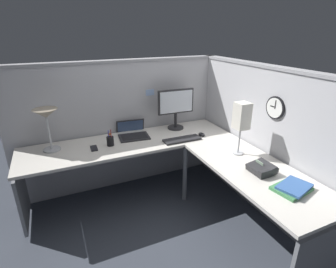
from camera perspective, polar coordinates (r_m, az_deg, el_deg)
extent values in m
plane|color=#383D47|center=(3.07, 2.22, -16.31)|extent=(6.80, 6.80, 0.00)
cube|color=#B2B2B7|center=(3.31, -10.02, 1.67)|extent=(2.57, 0.10, 1.55)
cube|color=#939399|center=(3.13, -11.00, 15.37)|extent=(2.57, 0.12, 0.03)
cube|color=#B2B2B7|center=(2.95, 20.18, -1.98)|extent=(0.10, 2.37, 1.55)
cube|color=#939399|center=(2.74, 22.37, 13.29)|extent=(0.12, 2.37, 0.03)
cube|color=beige|center=(2.97, -8.15, -1.88)|extent=(2.35, 0.66, 0.03)
cube|color=beige|center=(2.50, 18.62, -7.70)|extent=(0.66, 1.49, 0.03)
cylinder|color=slate|center=(3.05, 3.69, -8.65)|extent=(0.05, 0.05, 0.70)
cube|color=slate|center=(3.08, -29.24, -11.48)|extent=(0.03, 0.58, 0.60)
cube|color=slate|center=(2.35, 30.18, -23.05)|extent=(0.58, 0.03, 0.60)
cylinder|color=#232326|center=(3.32, 1.66, 1.42)|extent=(0.20, 0.20, 0.02)
cylinder|color=#232326|center=(3.28, 1.68, 3.06)|extent=(0.04, 0.04, 0.20)
cube|color=#232326|center=(3.21, 1.73, 7.11)|extent=(0.46, 0.04, 0.30)
cube|color=silver|center=(3.20, 1.86, 7.03)|extent=(0.42, 0.02, 0.26)
cube|color=#232326|center=(3.06, -7.41, -0.63)|extent=(0.36, 0.27, 0.02)
cube|color=black|center=(3.05, -7.42, -0.46)|extent=(0.31, 0.21, 0.00)
cube|color=#232326|center=(3.25, -8.24, 1.42)|extent=(0.35, 0.10, 0.22)
cube|color=#384C72|center=(3.24, -8.21, 1.37)|extent=(0.31, 0.08, 0.18)
cube|color=#232326|center=(2.96, 3.09, -1.20)|extent=(0.43, 0.14, 0.02)
ellipsoid|color=black|center=(3.10, 7.36, -0.10)|extent=(0.06, 0.10, 0.03)
cylinder|color=#B7BABF|center=(2.98, -23.96, -3.08)|extent=(0.17, 0.17, 0.02)
cylinder|color=#B7BABF|center=(2.91, -24.54, 0.35)|extent=(0.02, 0.02, 0.38)
cone|color=gray|center=(2.85, -25.17, 4.09)|extent=(0.24, 0.24, 0.09)
cylinder|color=black|center=(2.88, -12.49, -1.54)|extent=(0.08, 0.08, 0.10)
cylinder|color=#1E1EB2|center=(2.86, -12.86, -0.32)|extent=(0.01, 0.02, 0.13)
cylinder|color=#B21E1E|center=(2.85, -12.30, -0.34)|extent=(0.01, 0.02, 0.13)
cylinder|color=#D8591E|center=(2.87, -12.60, -0.05)|extent=(0.03, 0.03, 0.01)
cube|color=black|center=(2.86, -15.86, -3.01)|extent=(0.07, 0.15, 0.01)
cube|color=#232326|center=(2.45, 19.67, -7.17)|extent=(0.19, 0.20, 0.10)
cube|color=#8CA58C|center=(2.45, 19.33, -6.05)|extent=(0.02, 0.09, 0.04)
cube|color=#232326|center=(2.39, 21.09, -7.61)|extent=(0.19, 0.04, 0.04)
cube|color=#3F7F4C|center=(2.30, 25.33, -10.72)|extent=(0.31, 0.25, 0.02)
cube|color=#335999|center=(2.30, 25.85, -10.26)|extent=(0.30, 0.26, 0.02)
cylinder|color=#B7BABF|center=(2.75, 14.99, -3.98)|extent=(0.11, 0.11, 0.01)
cylinder|color=#B7BABF|center=(2.69, 15.26, -1.41)|extent=(0.02, 0.02, 0.27)
cube|color=silver|center=(2.61, 15.83, 3.84)|extent=(0.13, 0.13, 0.26)
cylinder|color=black|center=(2.69, 22.44, 5.32)|extent=(0.03, 0.22, 0.22)
cylinder|color=white|center=(2.68, 22.18, 5.29)|extent=(0.00, 0.19, 0.19)
cube|color=black|center=(2.68, 21.87, 5.61)|extent=(0.00, 0.06, 0.01)
cube|color=black|center=(2.66, 22.40, 5.94)|extent=(0.00, 0.01, 0.08)
cube|color=#99B7E5|center=(3.25, -3.93, 9.03)|extent=(0.11, 0.00, 0.07)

